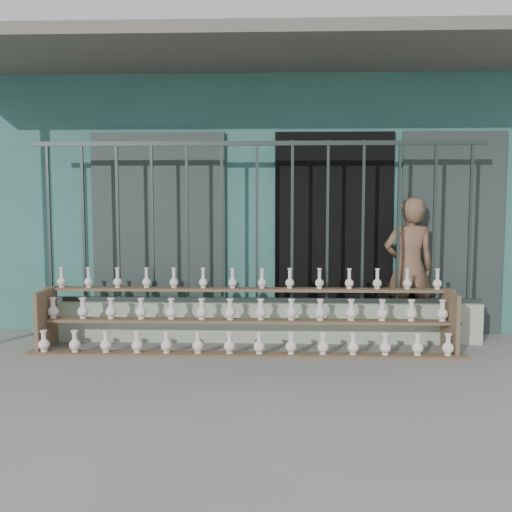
{
  "coord_description": "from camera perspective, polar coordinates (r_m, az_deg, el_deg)",
  "views": [
    {
      "loc": [
        0.21,
        -5.05,
        1.56
      ],
      "look_at": [
        0.0,
        1.0,
        1.0
      ],
      "focal_mm": 40.0,
      "sensor_mm": 36.0,
      "label": 1
    }
  ],
  "objects": [
    {
      "name": "ground",
      "position": [
        5.29,
        -0.39,
        -11.86
      ],
      "size": [
        60.0,
        60.0,
        0.0
      ],
      "primitive_type": "plane",
      "color": "slate"
    },
    {
      "name": "workshop_building",
      "position": [
        9.29,
        0.73,
        5.65
      ],
      "size": [
        7.4,
        6.6,
        3.21
      ],
      "color": "#2E615A",
      "rests_on": "ground"
    },
    {
      "name": "parapet_wall",
      "position": [
        6.5,
        0.09,
        -6.58
      ],
      "size": [
        5.0,
        0.2,
        0.45
      ],
      "primitive_type": "cube",
      "color": "#A2B298",
      "rests_on": "ground"
    },
    {
      "name": "security_fence",
      "position": [
        6.36,
        0.1,
        3.38
      ],
      "size": [
        5.0,
        0.04,
        1.8
      ],
      "color": "#283330",
      "rests_on": "parapet_wall"
    },
    {
      "name": "shelf_rack",
      "position": [
        6.07,
        -1.05,
        -6.09
      ],
      "size": [
        4.5,
        0.68,
        0.85
      ],
      "color": "brown",
      "rests_on": "ground"
    },
    {
      "name": "elderly_woman",
      "position": [
        6.85,
        15.06,
        -1.14
      ],
      "size": [
        0.62,
        0.44,
        1.63
      ],
      "primitive_type": "imported",
      "rotation": [
        0.0,
        0.0,
        3.22
      ],
      "color": "brown",
      "rests_on": "ground"
    }
  ]
}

